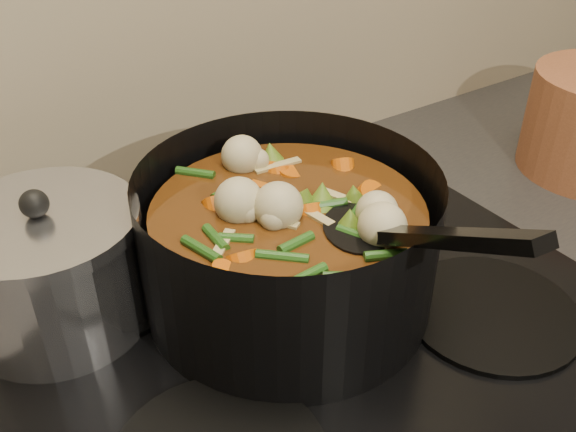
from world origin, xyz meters
TOP-DOWN VIEW (x-y plane):
  - stovetop at (0.00, 1.93)m, footprint 0.62×0.54m
  - stockpot at (0.00, 1.94)m, footprint 0.37×0.44m
  - saucepan at (-0.21, 2.04)m, footprint 0.19×0.19m

SIDE VIEW (x-z plane):
  - stovetop at x=0.00m, z-range 0.91..0.93m
  - saucepan at x=-0.21m, z-range 0.92..1.07m
  - stockpot at x=0.00m, z-range 0.89..1.11m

